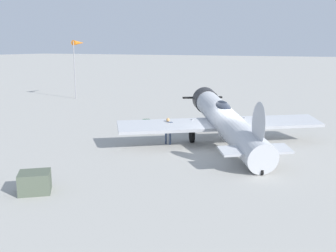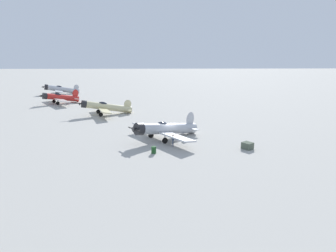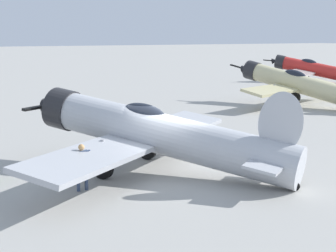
# 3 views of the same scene
# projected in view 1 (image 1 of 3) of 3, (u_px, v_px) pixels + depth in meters

# --- Properties ---
(ground_plane) EXTENTS (400.00, 400.00, 0.00)m
(ground_plane) POSITION_uv_depth(u_px,v_px,m) (227.00, 149.00, 22.22)
(ground_plane) COLOR #A8A59E
(airplane_foreground) EXTENTS (9.97, 11.06, 3.37)m
(airplane_foreground) POSITION_uv_depth(u_px,v_px,m) (225.00, 121.00, 22.42)
(airplane_foreground) COLOR #B7BABF
(airplane_foreground) RESTS_ON ground_plane
(ground_crew_mechanic) EXTENTS (0.23, 0.61, 1.57)m
(ground_crew_mechanic) POSITION_uv_depth(u_px,v_px,m) (168.00, 128.00, 23.02)
(ground_crew_mechanic) COLOR #384766
(ground_crew_mechanic) RESTS_ON ground_plane
(equipment_crate) EXTENTS (1.59, 1.61, 0.84)m
(equipment_crate) POSITION_uv_depth(u_px,v_px,m) (35.00, 182.00, 15.52)
(equipment_crate) COLOR #4C5647
(equipment_crate) RESTS_ON ground_plane
(fuel_drum) EXTENTS (0.61, 0.61, 0.85)m
(fuel_drum) POSITION_uv_depth(u_px,v_px,m) (146.00, 126.00, 26.44)
(fuel_drum) COLOR #19471E
(fuel_drum) RESTS_ON ground_plane
(windsock_mast) EXTENTS (2.17, 0.80, 6.31)m
(windsock_mast) POSITION_uv_depth(u_px,v_px,m) (78.00, 45.00, 42.93)
(windsock_mast) COLOR gray
(windsock_mast) RESTS_ON ground_plane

